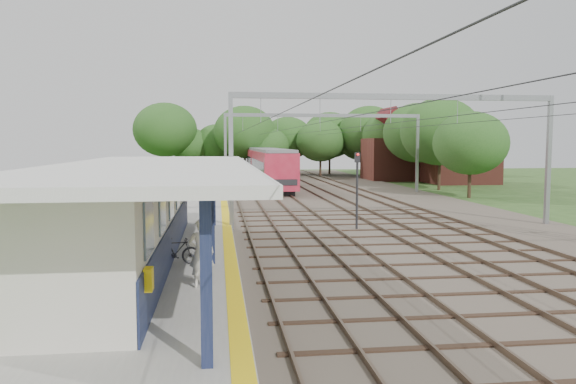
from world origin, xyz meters
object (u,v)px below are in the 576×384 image
person (201,253)px  signal_post (357,183)px  bicycle (176,251)px  train (264,164)px

person → signal_post: size_ratio=0.50×
bicycle → signal_post: bearing=-50.8°
train → signal_post: 35.11m
person → bicycle: person is taller
person → signal_post: signal_post is taller
train → bicycle: bearing=-98.6°
bicycle → signal_post: (8.44, 8.62, 1.62)m
bicycle → signal_post: size_ratio=0.39×
person → train: train is taller
train → signal_post: (1.85, -35.06, 0.32)m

